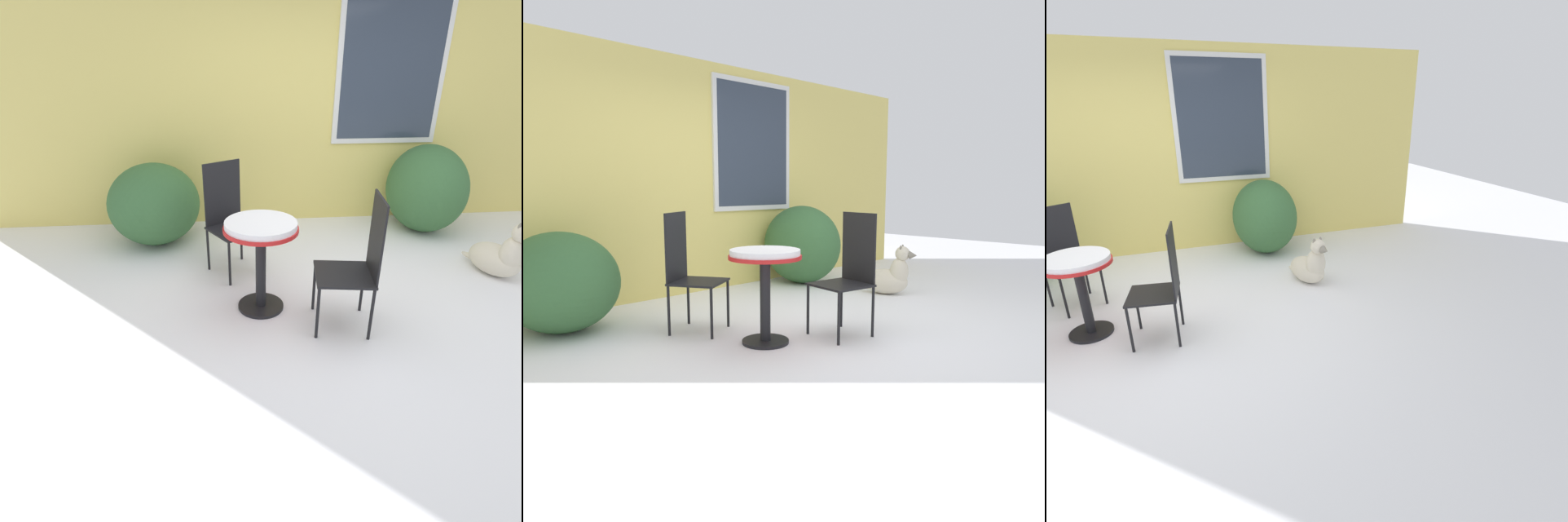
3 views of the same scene
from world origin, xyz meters
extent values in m
plane|color=white|center=(0.00, 0.00, 0.00)|extent=(16.00, 16.00, 0.00)
cube|color=#E5D16B|center=(0.00, 2.20, 1.35)|extent=(8.00, 0.06, 2.71)
cube|color=silver|center=(0.98, 2.16, 1.77)|extent=(1.28, 0.04, 1.63)
cube|color=#2D3847|center=(0.98, 2.14, 1.77)|extent=(1.16, 0.01, 1.51)
ellipsoid|color=#386638|center=(1.40, 1.69, 0.51)|extent=(0.88, 1.09, 1.01)
cylinder|color=black|center=(-0.70, 0.11, 0.01)|extent=(0.38, 0.38, 0.03)
cylinder|color=black|center=(-0.70, 0.11, 0.36)|extent=(0.08, 0.08, 0.67)
cylinder|color=red|center=(-0.70, 0.11, 0.71)|extent=(0.59, 0.59, 0.03)
cylinder|color=white|center=(-0.70, 0.11, 0.75)|extent=(0.57, 0.57, 0.05)
cube|color=black|center=(-0.88, 0.76, 0.44)|extent=(0.58, 0.58, 0.02)
cube|color=black|center=(-0.99, 0.94, 0.75)|extent=(0.34, 0.22, 0.59)
cylinder|color=black|center=(-0.95, 0.50, 0.22)|extent=(0.02, 0.02, 0.43)
cylinder|color=black|center=(-0.62, 0.70, 0.22)|extent=(0.02, 0.02, 0.43)
cylinder|color=black|center=(-1.15, 0.83, 0.22)|extent=(0.02, 0.02, 0.43)
cylinder|color=black|center=(-0.82, 1.03, 0.22)|extent=(0.02, 0.02, 0.43)
cube|color=black|center=(-0.10, -0.19, 0.44)|extent=(0.48, 0.48, 0.02)
cube|color=black|center=(0.10, -0.22, 0.75)|extent=(0.07, 0.39, 0.59)
cylinder|color=black|center=(-0.27, 0.03, 0.22)|extent=(0.02, 0.02, 0.43)
cylinder|color=black|center=(-0.32, -0.35, 0.22)|extent=(0.02, 0.02, 0.43)
cylinder|color=black|center=(0.12, -0.02, 0.22)|extent=(0.02, 0.02, 0.43)
cylinder|color=black|center=(0.06, -0.41, 0.22)|extent=(0.02, 0.02, 0.43)
ellipsoid|color=beige|center=(1.60, 0.51, 0.15)|extent=(0.46, 0.59, 0.30)
ellipsoid|color=beige|center=(1.65, 0.36, 0.28)|extent=(0.30, 0.28, 0.33)
sphere|color=beige|center=(1.66, 0.33, 0.49)|extent=(0.17, 0.17, 0.17)
cone|color=gray|center=(1.70, 0.21, 0.48)|extent=(0.12, 0.11, 0.09)
ellipsoid|color=gray|center=(1.61, 0.33, 0.55)|extent=(0.04, 0.03, 0.08)
ellipsoid|color=gray|center=(1.70, 0.36, 0.55)|extent=(0.04, 0.03, 0.08)
ellipsoid|color=beige|center=(1.52, 0.74, 0.07)|extent=(0.14, 0.25, 0.06)
camera|label=1|loc=(-0.96, -2.79, 1.89)|focal=28.00mm
camera|label=2|loc=(-3.41, -2.85, 1.27)|focal=35.00mm
camera|label=3|loc=(0.06, -3.67, 2.06)|focal=28.00mm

